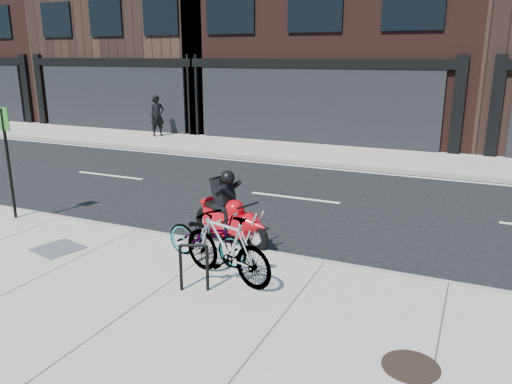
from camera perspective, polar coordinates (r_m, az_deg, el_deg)
The scene contains 13 objects.
ground at distance 11.15m, azimuth 0.89°, elevation -3.26°, with size 120.00×120.00×0.00m, color black.
sidewalk_near at distance 7.20m, azimuth -15.65°, elevation -14.33°, with size 60.00×6.00×0.13m, color gray.
sidewalk_far at distance 18.28m, azimuth 10.60°, elevation 4.08°, with size 60.00×3.50×0.13m, color gray.
building_west at distance 35.79m, azimuth -24.34°, elevation 19.21°, with size 10.00×10.00×13.50m, color black.
building_midwest at distance 29.21m, azimuth -10.10°, elevation 19.94°, with size 10.00×10.00×12.00m, color black.
bike_rack at distance 7.56m, azimuth -7.12°, elevation -8.07°, with size 0.42×0.20×0.75m.
bicycle_front at distance 8.61m, azimuth -5.64°, elevation -5.08°, with size 0.58×1.66×0.87m, color gray.
bicycle_rear at distance 7.84m, azimuth -3.39°, elevation -6.26°, with size 0.51×1.81×1.09m, color gray.
motorcycle at distance 9.53m, azimuth -2.65°, elevation -2.75°, with size 1.91×0.97×1.48m.
pedestrian at distance 22.34m, azimuth -11.21°, elevation 8.53°, with size 0.64×0.42×1.76m, color black.
manhole_cover at distance 6.27m, azimuth 17.26°, elevation -18.50°, with size 0.66×0.66×0.01m, color black.
utility_grate at distance 9.90m, azimuth -21.69°, elevation -6.02°, with size 0.75×0.75×0.01m, color #555558.
sign_post at distance 11.81m, azimuth -26.55°, elevation 3.99°, with size 0.32×0.06×2.39m.
Camera 1 is at (4.18, -9.70, 3.56)m, focal length 35.00 mm.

